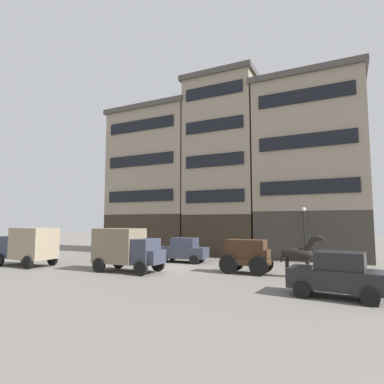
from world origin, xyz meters
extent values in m
plane|color=slate|center=(0.00, 0.00, 0.00)|extent=(120.00, 120.00, 0.00)
cube|color=#33281E|center=(-7.75, 9.91, 1.88)|extent=(8.94, 5.26, 3.77)
cube|color=gray|center=(-7.75, 9.91, 9.12)|extent=(8.94, 5.26, 10.70)
cube|color=#47423D|center=(-7.75, 9.91, 14.71)|extent=(9.44, 5.76, 0.50)
cube|color=black|center=(-7.75, 7.22, 5.55)|extent=(7.51, 0.12, 1.10)
cube|color=black|center=(-7.75, 7.22, 9.12)|extent=(7.51, 0.12, 1.10)
cube|color=black|center=(-7.75, 7.22, 12.68)|extent=(7.51, 0.12, 1.10)
cube|color=#33281E|center=(0.13, 9.91, 1.84)|extent=(6.51, 5.26, 3.68)
cube|color=gray|center=(0.13, 9.91, 10.04)|extent=(6.51, 5.26, 12.72)
cube|color=#47423D|center=(0.13, 9.91, 16.65)|extent=(7.01, 5.76, 0.50)
cube|color=black|center=(0.13, 7.22, 5.27)|extent=(5.47, 0.12, 1.10)
cube|color=black|center=(0.13, 7.22, 8.45)|extent=(5.47, 0.12, 1.10)
cube|color=black|center=(0.13, 7.22, 11.63)|extent=(5.47, 0.12, 1.10)
cube|color=black|center=(0.13, 7.22, 14.81)|extent=(5.47, 0.12, 1.10)
cube|color=#38332D|center=(7.88, 9.91, 1.94)|extent=(8.68, 5.26, 3.88)
cube|color=gray|center=(7.88, 9.91, 9.35)|extent=(8.68, 5.26, 10.93)
cube|color=#47423D|center=(7.88, 9.91, 15.06)|extent=(9.18, 5.76, 0.50)
cube|color=black|center=(7.88, 7.22, 5.70)|extent=(7.29, 0.12, 1.10)
cube|color=black|center=(7.88, 7.22, 9.35)|extent=(7.29, 0.12, 1.10)
cube|color=black|center=(7.88, 7.22, 12.99)|extent=(7.29, 0.12, 1.10)
cube|color=#3D2819|center=(5.04, 0.08, 0.70)|extent=(2.71, 1.31, 0.36)
cube|color=#3D2819|center=(5.04, 0.08, 1.43)|extent=(2.30, 1.12, 1.10)
cube|color=#3D2819|center=(6.18, 0.08, 1.18)|extent=(0.41, 1.04, 0.50)
cylinder|color=black|center=(5.93, 0.79, 0.55)|extent=(1.10, 0.09, 1.10)
cylinder|color=black|center=(5.94, -0.63, 0.55)|extent=(1.10, 0.09, 1.10)
cylinder|color=black|center=(4.13, 0.78, 0.55)|extent=(1.10, 0.09, 1.10)
cylinder|color=black|center=(4.14, -0.64, 0.55)|extent=(1.10, 0.09, 1.10)
ellipsoid|color=black|center=(7.94, 0.08, 1.25)|extent=(1.70, 0.61, 0.70)
cylinder|color=black|center=(8.66, 0.08, 1.85)|extent=(0.67, 0.32, 0.76)
ellipsoid|color=black|center=(9.06, 0.08, 2.15)|extent=(0.56, 0.24, 0.30)
cylinder|color=black|center=(7.13, 0.07, 1.10)|extent=(0.27, 0.10, 0.65)
cylinder|color=black|center=(8.49, 0.26, 0.47)|extent=(0.14, 0.14, 0.95)
cylinder|color=black|center=(8.49, -0.10, 0.47)|extent=(0.14, 0.14, 0.95)
cylinder|color=black|center=(7.39, 0.26, 0.47)|extent=(0.14, 0.14, 0.95)
cylinder|color=black|center=(7.39, -0.10, 0.47)|extent=(0.14, 0.14, 0.95)
cube|color=#333847|center=(-0.52, -2.47, 1.27)|extent=(1.43, 1.72, 1.50)
cube|color=#333847|center=(0.17, -2.46, 0.97)|extent=(0.92, 1.46, 0.80)
cube|color=#756651|center=(-2.32, -2.50, 1.57)|extent=(2.83, 1.95, 2.10)
cube|color=silver|center=(-0.08, -2.46, 1.52)|extent=(0.22, 1.36, 0.64)
cylinder|color=black|center=(-0.09, -1.51, 0.42)|extent=(0.84, 0.23, 0.84)
cylinder|color=black|center=(-0.06, -3.41, 0.42)|extent=(0.84, 0.23, 0.84)
cylinder|color=black|center=(-3.09, -1.56, 0.42)|extent=(0.84, 0.23, 0.84)
cylinder|color=black|center=(-3.06, -3.46, 0.42)|extent=(0.84, 0.23, 0.84)
cube|color=#333847|center=(-10.68, -3.42, 1.27)|extent=(1.44, 1.73, 1.50)
cube|color=#333847|center=(-11.38, -3.40, 0.97)|extent=(0.93, 1.46, 0.80)
cube|color=gray|center=(-8.88, -3.46, 1.57)|extent=(2.84, 1.96, 2.10)
cube|color=silver|center=(-11.13, -3.41, 1.52)|extent=(0.22, 1.36, 0.64)
cylinder|color=black|center=(-11.10, -2.46, 0.42)|extent=(0.84, 0.24, 0.84)
cylinder|color=black|center=(-8.15, -4.42, 0.42)|extent=(0.84, 0.24, 0.84)
cylinder|color=black|center=(-8.11, -2.52, 0.42)|extent=(0.84, 0.24, 0.84)
cube|color=black|center=(10.03, -4.15, 0.73)|extent=(3.85, 1.98, 0.80)
cube|color=black|center=(10.18, -4.17, 1.48)|extent=(1.94, 1.62, 0.70)
cube|color=silver|center=(9.34, -4.08, 1.35)|extent=(0.47, 1.34, 0.56)
cylinder|color=black|center=(8.75, -4.86, 0.33)|extent=(0.68, 0.25, 0.66)
cylinder|color=black|center=(8.93, -3.19, 0.33)|extent=(0.68, 0.25, 0.66)
cylinder|color=black|center=(11.14, -5.12, 0.33)|extent=(0.68, 0.25, 0.66)
cylinder|color=black|center=(11.32, -3.45, 0.33)|extent=(0.68, 0.25, 0.66)
cube|color=#333847|center=(-0.72, 2.99, 0.73)|extent=(3.84, 1.96, 0.80)
cube|color=#333847|center=(-0.58, 3.00, 1.48)|extent=(1.94, 1.61, 0.70)
cube|color=silver|center=(-1.42, 2.92, 1.35)|extent=(0.46, 1.34, 0.56)
cylinder|color=black|center=(-1.83, 2.03, 0.33)|extent=(0.67, 0.25, 0.66)
cylinder|color=black|center=(-2.00, 3.70, 0.33)|extent=(0.67, 0.25, 0.66)
cylinder|color=black|center=(0.55, 2.27, 0.33)|extent=(0.67, 0.25, 0.66)
cylinder|color=black|center=(0.39, 3.95, 0.33)|extent=(0.67, 0.25, 0.66)
cylinder|color=black|center=(5.09, 3.91, 0.42)|extent=(0.16, 0.16, 0.85)
cylinder|color=black|center=(5.29, 3.91, 0.42)|extent=(0.16, 0.16, 0.85)
cylinder|color=black|center=(5.19, 3.91, 1.16)|extent=(0.42, 0.42, 0.62)
sphere|color=tan|center=(5.19, 3.91, 1.60)|extent=(0.22, 0.22, 0.22)
cylinder|color=black|center=(5.19, 3.91, 1.70)|extent=(0.28, 0.28, 0.02)
cylinder|color=black|center=(5.19, 3.91, 1.75)|extent=(0.18, 0.18, 0.09)
cylinder|color=black|center=(7.65, 6.48, 1.90)|extent=(0.12, 0.12, 3.80)
sphere|color=silver|center=(7.65, 6.48, 3.96)|extent=(0.32, 0.32, 0.32)
camera|label=1|loc=(10.47, -18.48, 3.05)|focal=29.69mm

